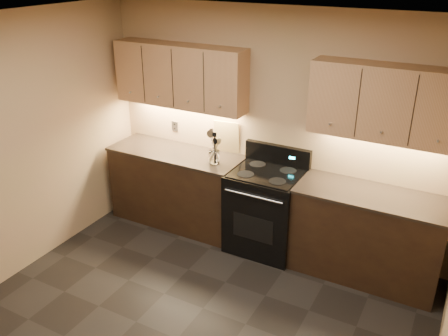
# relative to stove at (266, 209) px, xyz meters

# --- Properties ---
(ceiling) EXTENTS (4.00, 4.00, 0.00)m
(ceiling) POSITION_rel_stove_xyz_m (-0.08, -1.68, 2.12)
(ceiling) COLOR silver
(ceiling) RESTS_ON wall_back
(wall_back) EXTENTS (4.00, 0.04, 2.60)m
(wall_back) POSITION_rel_stove_xyz_m (-0.08, 0.32, 0.82)
(wall_back) COLOR tan
(wall_back) RESTS_ON ground
(counter_left) EXTENTS (1.62, 0.62, 0.93)m
(counter_left) POSITION_rel_stove_xyz_m (-1.18, 0.02, -0.01)
(counter_left) COLOR black
(counter_left) RESTS_ON ground
(counter_right) EXTENTS (1.46, 0.62, 0.93)m
(counter_right) POSITION_rel_stove_xyz_m (1.10, 0.02, -0.01)
(counter_right) COLOR black
(counter_right) RESTS_ON ground
(stove) EXTENTS (0.76, 0.68, 1.14)m
(stove) POSITION_rel_stove_xyz_m (0.00, 0.00, 0.00)
(stove) COLOR black
(stove) RESTS_ON ground
(upper_cab_left) EXTENTS (1.60, 0.30, 0.70)m
(upper_cab_left) POSITION_rel_stove_xyz_m (-1.18, 0.17, 1.32)
(upper_cab_left) COLOR tan
(upper_cab_left) RESTS_ON wall_back
(upper_cab_right) EXTENTS (1.44, 0.30, 0.70)m
(upper_cab_right) POSITION_rel_stove_xyz_m (1.10, 0.17, 1.32)
(upper_cab_right) COLOR tan
(upper_cab_right) RESTS_ON wall_back
(outlet_plate) EXTENTS (0.08, 0.01, 0.12)m
(outlet_plate) POSITION_rel_stove_xyz_m (-1.38, 0.31, 0.64)
(outlet_plate) COLOR #B2B5BA
(outlet_plate) RESTS_ON wall_back
(utensil_crock) EXTENTS (0.13, 0.13, 0.15)m
(utensil_crock) POSITION_rel_stove_xyz_m (-0.62, -0.06, 0.52)
(utensil_crock) COLOR white
(utensil_crock) RESTS_ON counter_left
(cutting_board) EXTENTS (0.31, 0.09, 0.38)m
(cutting_board) POSITION_rel_stove_xyz_m (-0.64, 0.29, 0.64)
(cutting_board) COLOR tan
(cutting_board) RESTS_ON counter_left
(wooden_spoon) EXTENTS (0.14, 0.12, 0.29)m
(wooden_spoon) POSITION_rel_stove_xyz_m (-0.66, -0.07, 0.61)
(wooden_spoon) COLOR tan
(wooden_spoon) RESTS_ON utensil_crock
(black_spoon) EXTENTS (0.11, 0.12, 0.32)m
(black_spoon) POSITION_rel_stove_xyz_m (-0.62, -0.05, 0.62)
(black_spoon) COLOR black
(black_spoon) RESTS_ON utensil_crock
(black_turner) EXTENTS (0.11, 0.11, 0.36)m
(black_turner) POSITION_rel_stove_xyz_m (-0.60, -0.07, 0.65)
(black_turner) COLOR black
(black_turner) RESTS_ON utensil_crock
(steel_spatula) EXTENTS (0.18, 0.13, 0.40)m
(steel_spatula) POSITION_rel_stove_xyz_m (-0.59, -0.04, 0.66)
(steel_spatula) COLOR silver
(steel_spatula) RESTS_ON utensil_crock
(steel_skimmer) EXTENTS (0.19, 0.14, 0.37)m
(steel_skimmer) POSITION_rel_stove_xyz_m (-0.59, -0.06, 0.64)
(steel_skimmer) COLOR silver
(steel_skimmer) RESTS_ON utensil_crock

